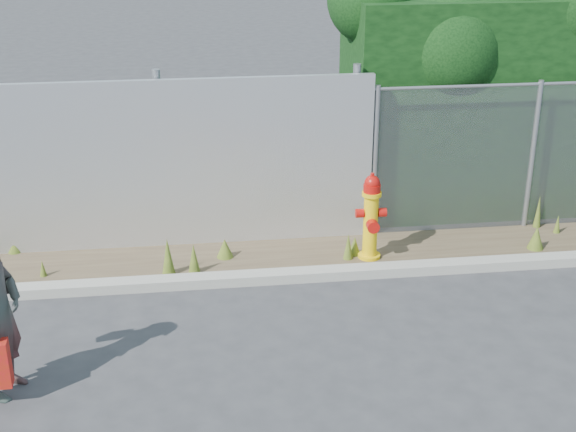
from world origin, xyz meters
The scene contains 5 objects.
ground centered at (0.00, 0.00, 0.00)m, with size 80.00×80.00×0.00m, color #343436.
curb centered at (0.00, 1.80, 0.06)m, with size 16.00×0.22×0.12m, color #99978A.
weed_strip centered at (-0.04, 2.39, 0.09)m, with size 16.00×1.30×0.51m.
corrugated_fence centered at (-3.25, 3.01, 1.10)m, with size 8.50×0.21×2.30m.
fire_hydrant centered at (0.85, 2.26, 0.55)m, with size 0.38×0.34×1.14m.
Camera 1 is at (-1.35, -6.68, 4.39)m, focal length 50.00 mm.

